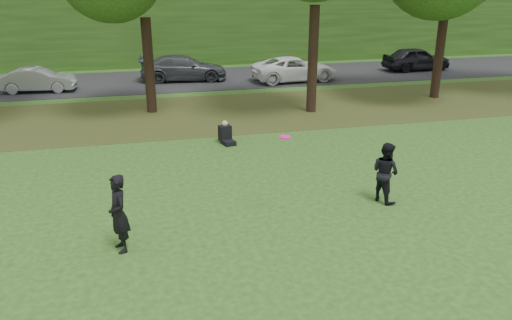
{
  "coord_description": "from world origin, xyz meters",
  "views": [
    {
      "loc": [
        -3.55,
        -8.48,
        5.76
      ],
      "look_at": [
        -0.73,
        3.26,
        1.3
      ],
      "focal_mm": 35.0,
      "sensor_mm": 36.0,
      "label": 1
    }
  ],
  "objects_px": {
    "player_right": "(385,172)",
    "frisbee": "(285,137)",
    "seated_person": "(226,135)",
    "player_left": "(119,214)"
  },
  "relations": [
    {
      "from": "frisbee",
      "to": "seated_person",
      "type": "relative_size",
      "value": 0.46
    },
    {
      "from": "player_left",
      "to": "frisbee",
      "type": "bearing_deg",
      "value": 82.25
    },
    {
      "from": "frisbee",
      "to": "seated_person",
      "type": "xyz_separation_m",
      "value": [
        -0.34,
        6.28,
        -1.83
      ]
    },
    {
      "from": "player_left",
      "to": "frisbee",
      "type": "distance_m",
      "value": 4.21
    },
    {
      "from": "player_left",
      "to": "frisbee",
      "type": "xyz_separation_m",
      "value": [
        3.96,
        0.69,
        1.25
      ]
    },
    {
      "from": "player_right",
      "to": "seated_person",
      "type": "relative_size",
      "value": 2.0
    },
    {
      "from": "player_left",
      "to": "player_right",
      "type": "distance_m",
      "value": 6.98
    },
    {
      "from": "player_right",
      "to": "frisbee",
      "type": "bearing_deg",
      "value": 76.0
    },
    {
      "from": "player_right",
      "to": "seated_person",
      "type": "height_order",
      "value": "player_right"
    },
    {
      "from": "player_left",
      "to": "seated_person",
      "type": "xyz_separation_m",
      "value": [
        3.63,
        6.96,
        -0.58
      ]
    }
  ]
}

